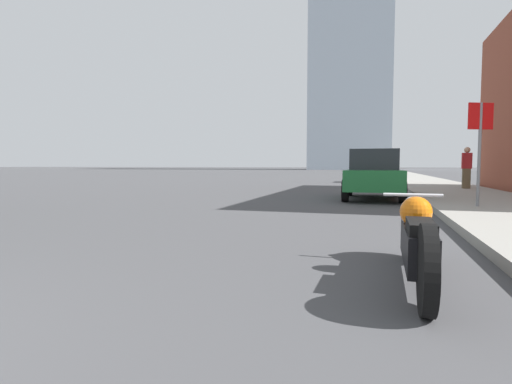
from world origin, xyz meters
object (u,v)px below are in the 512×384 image
object	(u,v)px
motorcycle	(417,240)
parked_car_green	(373,174)
parked_car_silver	(378,170)
stop_sign	(480,136)
parked_car_black	(378,168)
pedestrian	(467,167)
parked_car_white	(377,167)

from	to	relation	value
motorcycle	parked_car_green	distance (m)	9.43
parked_car_silver	stop_sign	distance (m)	16.20
motorcycle	parked_car_green	size ratio (longest dim) A/B	0.61
parked_car_green	parked_car_black	world-z (taller)	parked_car_black
motorcycle	pedestrian	distance (m)	14.31
motorcycle	parked_car_green	xyz separation A→B (m)	(-0.44, 9.41, 0.40)
pedestrian	parked_car_green	bearing A→B (deg)	-128.44
motorcycle	parked_car_green	bearing A→B (deg)	93.73
stop_sign	parked_car_black	bearing A→B (deg)	94.01
motorcycle	parked_car_white	world-z (taller)	parked_car_white
parked_car_silver	parked_car_green	bearing A→B (deg)	-92.26
parked_car_black	stop_sign	xyz separation A→B (m)	(2.04, -29.10, 0.94)
parked_car_green	parked_car_black	xyz separation A→B (m)	(0.28, 25.91, 0.01)
parked_car_green	parked_car_white	xyz separation A→B (m)	(0.32, 36.17, 0.02)
pedestrian	parked_car_silver	bearing A→B (deg)	112.15
parked_car_green	pedestrian	distance (m)	5.79
parked_car_black	stop_sign	size ratio (longest dim) A/B	1.84
stop_sign	pedestrian	size ratio (longest dim) A/B	1.41
parked_car_black	motorcycle	bearing A→B (deg)	-94.23
motorcycle	parked_car_white	distance (m)	45.58
motorcycle	stop_sign	bearing A→B (deg)	74.25
parked_car_silver	parked_car_black	size ratio (longest dim) A/B	1.04
parked_car_green	parked_car_silver	size ratio (longest dim) A/B	0.90
parked_car_white	stop_sign	bearing A→B (deg)	-86.87
parked_car_black	parked_car_white	world-z (taller)	parked_car_black
stop_sign	parked_car_silver	bearing A→B (deg)	97.46
parked_car_green	parked_car_black	size ratio (longest dim) A/B	0.93
parked_car_green	pedestrian	bearing A→B (deg)	50.85
parked_car_green	motorcycle	bearing A→B (deg)	-88.05
motorcycle	parked_car_white	xyz separation A→B (m)	(-0.12, 45.58, 0.42)
parked_car_silver	pedestrian	xyz separation A→B (m)	(3.38, -8.30, 0.19)
parked_car_green	parked_car_black	distance (m)	25.91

